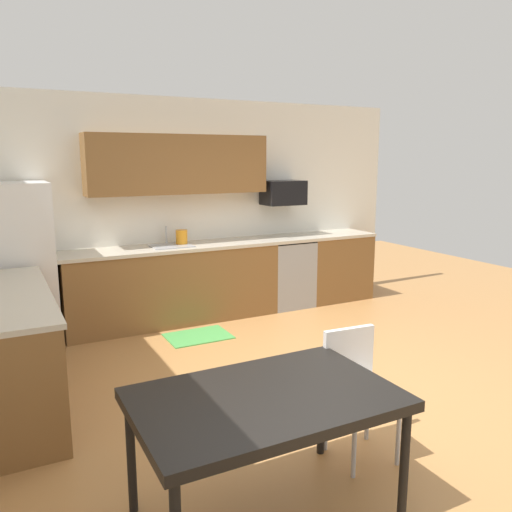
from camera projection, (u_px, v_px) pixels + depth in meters
ground_plane at (308, 387)px, 4.52m from camera, size 12.00×12.00×0.00m
wall_back at (197, 208)px, 6.57m from camera, size 5.80×0.10×2.70m
cabinet_run_back at (173, 286)px, 6.23m from camera, size 2.58×0.60×0.90m
cabinet_run_back_right at (334, 267)px, 7.30m from camera, size 0.97×0.60×0.90m
cabinet_run_left at (11, 353)px, 4.09m from camera, size 0.60×2.00×0.90m
countertop_back at (208, 245)px, 6.35m from camera, size 4.80×0.64×0.04m
countertop_left at (6, 296)px, 4.00m from camera, size 0.64×2.00×0.04m
upper_cabinets_back at (179, 164)px, 6.14m from camera, size 2.20×0.34×0.70m
refrigerator at (15, 267)px, 5.30m from camera, size 0.76×0.70×1.74m
oven_range at (286, 272)px, 6.95m from camera, size 0.60×0.60×0.91m
microwave at (283, 193)px, 6.84m from camera, size 0.54×0.36×0.32m
sink_basin at (171, 251)px, 6.15m from camera, size 0.48×0.40×0.14m
sink_faucet at (166, 236)px, 6.27m from camera, size 0.02×0.02×0.24m
dining_table at (265, 405)px, 2.75m from camera, size 1.40×0.90×0.74m
chair_near_table at (357, 382)px, 3.43m from camera, size 0.43×0.43×0.85m
floor_mat at (198, 336)px, 5.78m from camera, size 0.70×0.50×0.01m
kettle at (182, 238)px, 6.23m from camera, size 0.14×0.14×0.20m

